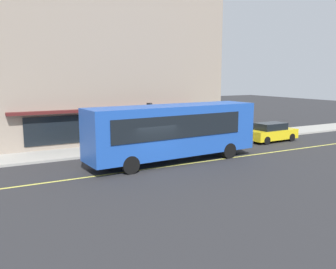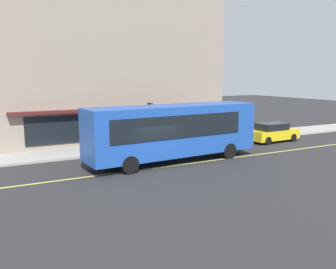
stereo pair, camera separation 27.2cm
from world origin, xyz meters
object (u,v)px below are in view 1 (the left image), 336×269
(bus, at_px, (174,130))
(pedestrian_at_corner, at_px, (102,134))
(pedestrian_by_curb, at_px, (211,123))
(pedestrian_waiting, at_px, (206,128))
(car_yellow, at_px, (271,132))
(traffic_light, at_px, (150,114))

(bus, height_order, pedestrian_at_corner, bus)
(pedestrian_by_curb, relative_size, pedestrian_waiting, 1.03)
(bus, distance_m, pedestrian_at_corner, 6.10)
(bus, distance_m, pedestrian_by_curb, 9.41)
(car_yellow, xyz_separation_m, pedestrian_at_corner, (-13.22, 3.02, 0.47))
(bus, relative_size, traffic_light, 3.52)
(pedestrian_by_curb, bearing_deg, bus, -139.45)
(car_yellow, relative_size, pedestrian_at_corner, 2.48)
(bus, height_order, traffic_light, bus)
(pedestrian_at_corner, bearing_deg, pedestrian_waiting, -8.65)
(pedestrian_at_corner, bearing_deg, car_yellow, -12.87)
(pedestrian_at_corner, relative_size, pedestrian_waiting, 1.02)
(pedestrian_waiting, bearing_deg, traffic_light, 178.95)
(traffic_light, relative_size, pedestrian_by_curb, 1.79)
(traffic_light, relative_size, pedestrian_waiting, 1.85)
(pedestrian_waiting, bearing_deg, car_yellow, -19.10)
(bus, distance_m, car_yellow, 10.69)
(bus, relative_size, car_yellow, 2.57)
(car_yellow, xyz_separation_m, pedestrian_waiting, (-5.19, 1.80, 0.45))
(bus, relative_size, pedestrian_waiting, 6.51)
(pedestrian_by_curb, height_order, pedestrian_waiting, pedestrian_by_curb)
(pedestrian_at_corner, xyz_separation_m, pedestrian_by_curb, (9.98, 0.77, 0.02))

